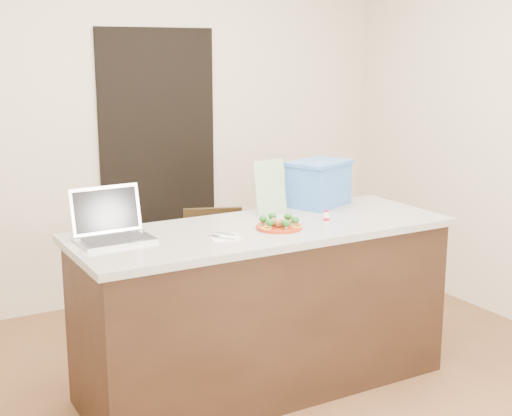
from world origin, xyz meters
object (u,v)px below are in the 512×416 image
island (264,307)px  yogurt_bottle (326,218)px  blue_box (319,183)px  plate (279,227)px  chair (220,267)px  napkin (225,238)px  laptop (111,225)px

island → yogurt_bottle: yogurt_bottle is taller
blue_box → plate: bearing=-166.2°
island → chair: island is taller
napkin → yogurt_bottle: (0.63, 0.01, 0.03)m
yogurt_bottle → napkin: bearing=-178.7°
yogurt_bottle → laptop: 1.16m
island → plate: (0.04, -0.08, 0.47)m
plate → chair: 0.92m
blue_box → island: bearing=-174.8°
island → plate: plate is taller
napkin → island: bearing=22.6°
blue_box → chair: 0.85m
island → blue_box: bearing=27.8°
laptop → chair: laptop is taller
laptop → chair: (0.89, 0.57, -0.50)m
island → napkin: size_ratio=14.62×
napkin → laptop: 0.57m
napkin → chair: napkin is taller
island → chair: (0.09, 0.72, 0.02)m
yogurt_bottle → laptop: size_ratio=0.19×
plate → napkin: plate is taller
plate → blue_box: size_ratio=0.55×
yogurt_bottle → chair: yogurt_bottle is taller
napkin → plate: bearing=6.8°
island → laptop: 0.97m
island → napkin: (-0.30, -0.12, 0.46)m
plate → laptop: bearing=164.3°
island → laptop: size_ratio=5.61×
napkin → chair: bearing=65.2°
island → yogurt_bottle: bearing=-18.2°
laptop → chair: bearing=30.8°
napkin → chair: 1.03m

